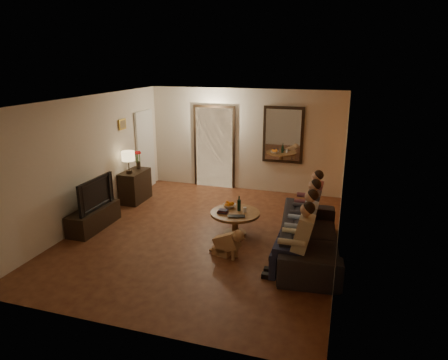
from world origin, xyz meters
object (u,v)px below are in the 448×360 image
(table_lamp, at_px, (129,162))
(wine_bottle, at_px, (239,203))
(tv, at_px, (91,193))
(sofa, at_px, (310,236))
(coffee_table, at_px, (235,223))
(tv_stand, at_px, (94,218))
(bowl, at_px, (229,206))
(person_b, at_px, (303,229))
(person_c, at_px, (307,216))
(person_d, at_px, (310,205))
(dog, at_px, (227,242))
(person_a, at_px, (298,245))
(dresser, at_px, (135,186))
(laptop, at_px, (236,217))

(table_lamp, relative_size, wine_bottle, 1.74)
(table_lamp, bearing_deg, tv, -90.00)
(sofa, xyz_separation_m, coffee_table, (-1.48, 0.47, -0.13))
(tv_stand, bearing_deg, bowl, 17.00)
(sofa, bearing_deg, person_b, 155.80)
(person_c, bearing_deg, tv_stand, -174.40)
(tv_stand, xyz_separation_m, person_c, (4.19, 0.41, 0.39))
(person_c, height_order, bowl, person_c)
(person_d, bearing_deg, wine_bottle, -166.17)
(tv, relative_size, dog, 1.97)
(person_a, relative_size, person_b, 1.00)
(table_lamp, distance_m, person_a, 4.78)
(tv, relative_size, coffee_table, 1.14)
(dresser, distance_m, tv, 1.73)
(tv_stand, relative_size, person_c, 1.06)
(person_d, height_order, laptop, person_d)
(person_a, height_order, wine_bottle, person_a)
(table_lamp, xyz_separation_m, dog, (2.92, -1.84, -0.73))
(sofa, distance_m, person_d, 0.94)
(person_b, distance_m, wine_bottle, 1.59)
(bowl, bearing_deg, person_b, -32.45)
(person_a, bearing_deg, person_b, 90.00)
(tv_stand, bearing_deg, person_a, -10.67)
(table_lamp, xyz_separation_m, tv, (0.00, -1.47, -0.27))
(dresser, xyz_separation_m, person_c, (4.19, -1.28, 0.23))
(tv, distance_m, bowl, 2.76)
(dresser, bearing_deg, table_lamp, -90.00)
(person_b, xyz_separation_m, laptop, (-1.28, 0.49, -0.14))
(person_a, distance_m, person_b, 0.60)
(table_lamp, bearing_deg, dresser, 90.00)
(person_c, distance_m, dog, 1.52)
(tv_stand, distance_m, wine_bottle, 2.96)
(person_d, bearing_deg, person_c, -90.00)
(coffee_table, distance_m, wine_bottle, 0.40)
(dresser, height_order, tv_stand, dresser)
(dresser, xyz_separation_m, tv_stand, (0.00, -1.69, -0.16))
(person_a, distance_m, wine_bottle, 1.98)
(tv_stand, xyz_separation_m, coffee_table, (2.81, 0.58, 0.01))
(person_b, height_order, bowl, person_b)
(tv, height_order, bowl, tv)
(dresser, xyz_separation_m, sofa, (4.29, -1.58, -0.01))
(person_b, xyz_separation_m, wine_bottle, (-1.33, 0.87, 0.01))
(person_d, bearing_deg, table_lamp, 173.73)
(laptop, bearing_deg, person_d, 12.81)
(tv_stand, distance_m, dog, 2.95)
(person_d, bearing_deg, dresser, 170.77)
(wine_bottle, bearing_deg, person_a, -47.89)
(laptop, bearing_deg, person_a, -56.57)
(tv, bearing_deg, wine_bottle, -76.55)
(person_d, xyz_separation_m, coffee_table, (-1.38, -0.43, -0.38))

